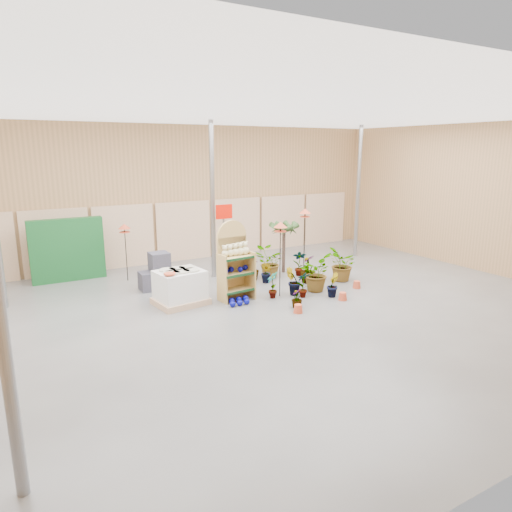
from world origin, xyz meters
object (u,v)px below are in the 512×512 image
Objects in this scene: display_shelf at (234,263)px; potted_plant_2 at (315,273)px; bird_table_front at (280,227)px; pallet_stack at (180,287)px.

display_shelf is 2.02× the size of potted_plant_2.
potted_plant_2 is at bearing -17.94° from display_shelf.
display_shelf is at bearing 159.31° from bird_table_front.
pallet_stack is 3.61m from potted_plant_2.
bird_table_front reaches higher than pallet_stack.
bird_table_front is 1.96× the size of potted_plant_2.
display_shelf is 1.48m from bird_table_front.
pallet_stack is at bearing 164.73° from bird_table_front.
potted_plant_2 is at bearing -19.38° from pallet_stack.
display_shelf is at bearing 167.53° from potted_plant_2.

